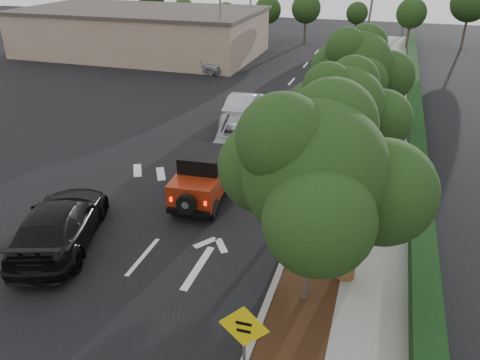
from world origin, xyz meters
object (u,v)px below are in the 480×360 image
at_px(black_suv_oncoming, 60,223).
at_px(speed_hump_sign, 244,337).
at_px(red_jeep, 204,176).
at_px(silver_suv_ahead, 242,136).

relative_size(black_suv_oncoming, speed_hump_sign, 2.32).
xyz_separation_m(black_suv_oncoming, speed_hump_sign, (7.86, -3.90, 0.86)).
xyz_separation_m(red_jeep, silver_suv_ahead, (0.01, 5.16, -0.20)).
height_order(red_jeep, silver_suv_ahead, red_jeep).
relative_size(red_jeep, speed_hump_sign, 1.69).
xyz_separation_m(silver_suv_ahead, black_suv_oncoming, (-3.56, -9.75, -0.02)).
height_order(silver_suv_ahead, black_suv_oncoming, silver_suv_ahead).
bearing_deg(black_suv_oncoming, red_jeep, -146.37).
bearing_deg(black_suv_oncoming, speed_hump_sign, 134.96).
bearing_deg(speed_hump_sign, red_jeep, 115.03).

